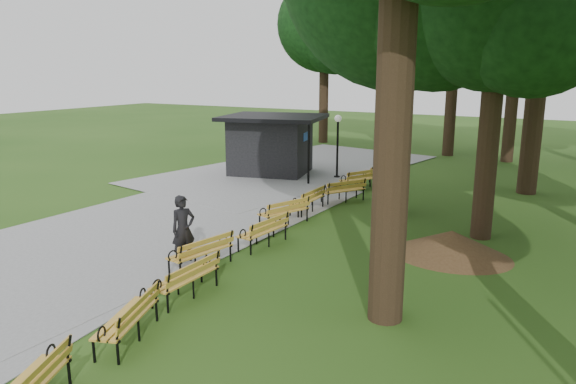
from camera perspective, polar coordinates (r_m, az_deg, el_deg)
The scene contains 16 objects.
ground at distance 13.16m, azimuth -10.93°, elevation -9.25°, with size 100.00×100.00×0.00m, color #284E16.
path at distance 17.81m, azimuth -14.51°, elevation -3.39°, with size 12.00×38.00×0.06m, color gray.
person at distance 14.04m, azimuth -11.11°, elevation -3.94°, with size 0.65×0.43×1.79m, color black.
kiosk at distance 25.58m, azimuth -1.87°, elevation 5.08°, with size 4.50×3.92×2.82m, color black, non-canonical shape.
lamp_post at distance 24.51m, azimuth 5.33°, elevation 6.34°, with size 0.32×0.32×2.91m.
dirt_mound at distance 15.08m, azimuth 17.02°, elevation -5.25°, with size 2.70×2.70×0.71m, color #47301C.
bench_1 at distance 10.55m, azimuth -16.83°, elevation -12.77°, with size 1.90×0.64×0.88m, color gold, non-canonical shape.
bench_2 at distance 12.12m, azimuth -10.90°, elevation -8.98°, with size 1.90×0.64×0.88m, color gold, non-canonical shape.
bench_3 at distance 13.70m, azimuth -9.32°, elevation -6.31°, with size 1.90×0.64×0.88m, color gold, non-canonical shape.
bench_4 at distance 15.24m, azimuth -2.73°, elevation -4.15°, with size 1.90×0.64×0.88m, color gold, non-canonical shape.
bench_5 at distance 17.26m, azimuth -0.45°, elevation -2.08°, with size 1.90×0.64×0.88m, color gold, non-canonical shape.
bench_6 at distance 18.76m, azimuth 2.05°, elevation -0.85°, with size 1.90×0.64×0.88m, color gold, non-canonical shape.
bench_7 at distance 20.34m, azimuth 5.86°, elevation 0.18°, with size 1.90×0.64×0.88m, color gold, non-canonical shape.
bench_8 at distance 22.48m, azimuth 7.61°, elevation 1.37°, with size 1.90×0.64×0.88m, color gold, non-canonical shape.
bench_9 at distance 23.87m, azimuth 9.18°, elevation 1.99°, with size 1.90×0.64×0.88m, color gold, non-canonical shape.
tree_backdrop at distance 32.30m, azimuth 28.40°, elevation 16.43°, with size 36.35×9.64×15.40m, color black, non-canonical shape.
Camera 1 is at (8.05, -9.17, 4.93)m, focal length 33.33 mm.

